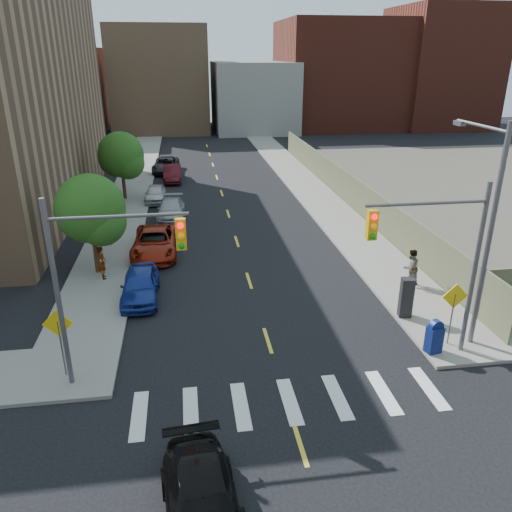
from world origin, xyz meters
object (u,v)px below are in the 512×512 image
object	(u,v)px
parked_car_grey	(166,165)
black_sedan	(203,508)
parked_car_silver	(171,209)
parked_car_blue	(140,285)
mailbox	(434,337)
pedestrian_east	(411,267)
parked_car_red	(155,242)
payphone	(406,298)
parked_car_maroon	(172,173)
pedestrian_west	(102,263)
parked_car_black	(155,244)
parked_car_white	(155,194)

from	to	relation	value
parked_car_grey	black_sedan	world-z (taller)	parked_car_grey
parked_car_silver	parked_car_grey	distance (m)	15.54
parked_car_blue	black_sedan	size ratio (longest dim) A/B	0.91
mailbox	pedestrian_east	distance (m)	6.27
parked_car_red	payphone	distance (m)	14.92
parked_car_maroon	mailbox	size ratio (longest dim) A/B	3.21
pedestrian_west	parked_car_maroon	bearing A→B (deg)	-25.04
parked_car_black	payphone	size ratio (longest dim) A/B	2.03
parked_car_silver	mailbox	distance (m)	22.20
parked_car_grey	black_sedan	size ratio (longest dim) A/B	1.10
parked_car_grey	pedestrian_west	world-z (taller)	pedestrian_west
black_sedan	pedestrian_west	distance (m)	16.31
parked_car_blue	parked_car_silver	xyz separation A→B (m)	(1.30, 12.86, -0.07)
parked_car_red	black_sedan	distance (m)	19.19
parked_car_red	parked_car_maroon	size ratio (longest dim) A/B	1.21
parked_car_black	pedestrian_west	world-z (taller)	pedestrian_west
parked_car_maroon	pedestrian_west	distance (m)	22.22
parked_car_black	parked_car_grey	bearing A→B (deg)	95.47
mailbox	pedestrian_west	distance (m)	16.60
mailbox	parked_car_black	bearing A→B (deg)	120.59
parked_car_black	black_sedan	xyz separation A→B (m)	(1.97, -19.13, 0.07)
parked_car_blue	pedestrian_east	distance (m)	13.53
parked_car_silver	pedestrian_east	distance (m)	18.22
parked_car_red	mailbox	distance (m)	16.88
payphone	pedestrian_east	size ratio (longest dim) A/B	0.97
parked_car_black	parked_car_maroon	bearing A→B (deg)	93.18
parked_car_grey	parked_car_black	bearing A→B (deg)	-85.74
parked_car_red	pedestrian_east	distance (m)	14.56
parked_car_black	pedestrian_west	size ratio (longest dim) A/B	2.12
parked_car_red	mailbox	bearing A→B (deg)	-46.13
parked_car_red	mailbox	size ratio (longest dim) A/B	3.89
parked_car_black	parked_car_maroon	distance (m)	18.52
parked_car_white	parked_car_grey	bearing A→B (deg)	88.50
pedestrian_east	payphone	bearing A→B (deg)	47.31
parked_car_black	parked_car_maroon	size ratio (longest dim) A/B	0.82
parked_car_black	pedestrian_east	size ratio (longest dim) A/B	1.97
parked_car_silver	payphone	size ratio (longest dim) A/B	2.48
pedestrian_west	parked_car_blue	bearing A→B (deg)	-155.43
parked_car_blue	parked_car_black	size ratio (longest dim) A/B	1.15
parked_car_white	black_sedan	world-z (taller)	black_sedan
payphone	parked_car_grey	bearing A→B (deg)	118.98
parked_car_grey	pedestrian_west	distance (m)	26.11
parked_car_silver	parked_car_white	xyz separation A→B (m)	(-1.30, 4.56, 0.00)
parked_car_maroon	pedestrian_east	distance (m)	27.85
parked_car_maroon	black_sedan	world-z (taller)	parked_car_maroon
parked_car_maroon	mailbox	xyz separation A→B (m)	(10.50, -31.06, 0.09)
parked_car_white	pedestrian_west	bearing A→B (deg)	-96.35
parked_car_grey	pedestrian_west	size ratio (longest dim) A/B	2.94
parked_car_black	parked_car_grey	size ratio (longest dim) A/B	0.72
payphone	pedestrian_west	size ratio (longest dim) A/B	1.04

